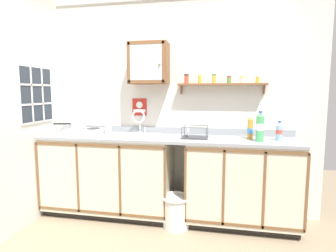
{
  "coord_description": "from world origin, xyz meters",
  "views": [
    {
      "loc": [
        0.65,
        -2.68,
        1.48
      ],
      "look_at": [
        0.01,
        0.51,
        1.08
      ],
      "focal_mm": 29.81,
      "sensor_mm": 36.0,
      "label": 1
    }
  ],
  "objects_px": {
    "saucepan": "(78,125)",
    "trash_bin": "(176,211)",
    "bottle_soda_green_2": "(260,127)",
    "bottle_juice_amber_0": "(250,129)",
    "hot_plate_stove": "(85,131)",
    "wall_cabinet": "(149,63)",
    "mug": "(108,130)",
    "sink": "(137,137)",
    "dish_rack": "(194,136)",
    "warning_sign": "(140,107)",
    "bottle_water_blue_1": "(279,132)"
  },
  "relations": [
    {
      "from": "saucepan",
      "to": "wall_cabinet",
      "type": "relative_size",
      "value": 0.77
    },
    {
      "from": "bottle_soda_green_2",
      "to": "wall_cabinet",
      "type": "bearing_deg",
      "value": 168.94
    },
    {
      "from": "bottle_juice_amber_0",
      "to": "trash_bin",
      "type": "height_order",
      "value": "bottle_juice_amber_0"
    },
    {
      "from": "dish_rack",
      "to": "mug",
      "type": "xyz_separation_m",
      "value": [
        -1.06,
        0.09,
        0.03
      ]
    },
    {
      "from": "hot_plate_stove",
      "to": "wall_cabinet",
      "type": "xyz_separation_m",
      "value": [
        0.77,
        0.14,
        0.81
      ]
    },
    {
      "from": "sink",
      "to": "wall_cabinet",
      "type": "relative_size",
      "value": 1.04
    },
    {
      "from": "saucepan",
      "to": "trash_bin",
      "type": "bearing_deg",
      "value": -10.07
    },
    {
      "from": "trash_bin",
      "to": "wall_cabinet",
      "type": "bearing_deg",
      "value": 138.73
    },
    {
      "from": "bottle_juice_amber_0",
      "to": "wall_cabinet",
      "type": "relative_size",
      "value": 0.54
    },
    {
      "from": "mug",
      "to": "trash_bin",
      "type": "bearing_deg",
      "value": -18.07
    },
    {
      "from": "sink",
      "to": "saucepan",
      "type": "height_order",
      "value": "sink"
    },
    {
      "from": "dish_rack",
      "to": "trash_bin",
      "type": "height_order",
      "value": "dish_rack"
    },
    {
      "from": "bottle_soda_green_2",
      "to": "trash_bin",
      "type": "xyz_separation_m",
      "value": [
        -0.86,
        -0.1,
        -0.93
      ]
    },
    {
      "from": "bottle_soda_green_2",
      "to": "dish_rack",
      "type": "height_order",
      "value": "bottle_soda_green_2"
    },
    {
      "from": "bottle_water_blue_1",
      "to": "bottle_soda_green_2",
      "type": "height_order",
      "value": "bottle_soda_green_2"
    },
    {
      "from": "dish_rack",
      "to": "wall_cabinet",
      "type": "distance_m",
      "value": 1.0
    },
    {
      "from": "mug",
      "to": "trash_bin",
      "type": "height_order",
      "value": "mug"
    },
    {
      "from": "hot_plate_stove",
      "to": "bottle_soda_green_2",
      "type": "xyz_separation_m",
      "value": [
        2.02,
        -0.11,
        0.12
      ]
    },
    {
      "from": "hot_plate_stove",
      "to": "bottle_soda_green_2",
      "type": "height_order",
      "value": "bottle_soda_green_2"
    },
    {
      "from": "bottle_soda_green_2",
      "to": "wall_cabinet",
      "type": "xyz_separation_m",
      "value": [
        -1.25,
        0.24,
        0.69
      ]
    },
    {
      "from": "sink",
      "to": "mug",
      "type": "height_order",
      "value": "sink"
    },
    {
      "from": "saucepan",
      "to": "trash_bin",
      "type": "relative_size",
      "value": 1.06
    },
    {
      "from": "bottle_juice_amber_0",
      "to": "dish_rack",
      "type": "bearing_deg",
      "value": -175.55
    },
    {
      "from": "sink",
      "to": "bottle_water_blue_1",
      "type": "distance_m",
      "value": 1.58
    },
    {
      "from": "hot_plate_stove",
      "to": "trash_bin",
      "type": "distance_m",
      "value": 1.44
    },
    {
      "from": "mug",
      "to": "warning_sign",
      "type": "bearing_deg",
      "value": 27.35
    },
    {
      "from": "bottle_water_blue_1",
      "to": "bottle_soda_green_2",
      "type": "bearing_deg",
      "value": -152.67
    },
    {
      "from": "saucepan",
      "to": "dish_rack",
      "type": "height_order",
      "value": "dish_rack"
    },
    {
      "from": "sink",
      "to": "bottle_water_blue_1",
      "type": "height_order",
      "value": "sink"
    },
    {
      "from": "hot_plate_stove",
      "to": "warning_sign",
      "type": "xyz_separation_m",
      "value": [
        0.61,
        0.27,
        0.29
      ]
    },
    {
      "from": "dish_rack",
      "to": "warning_sign",
      "type": "xyz_separation_m",
      "value": [
        -0.71,
        0.27,
        0.3
      ]
    },
    {
      "from": "sink",
      "to": "trash_bin",
      "type": "bearing_deg",
      "value": -24.48
    },
    {
      "from": "bottle_soda_green_2",
      "to": "bottle_juice_amber_0",
      "type": "bearing_deg",
      "value": 119.5
    },
    {
      "from": "bottle_juice_amber_0",
      "to": "warning_sign",
      "type": "xyz_separation_m",
      "value": [
        -1.32,
        0.23,
        0.21
      ]
    },
    {
      "from": "saucepan",
      "to": "mug",
      "type": "relative_size",
      "value": 2.93
    },
    {
      "from": "warning_sign",
      "to": "trash_bin",
      "type": "bearing_deg",
      "value": -40.53
    },
    {
      "from": "sink",
      "to": "saucepan",
      "type": "bearing_deg",
      "value": -179.41
    },
    {
      "from": "warning_sign",
      "to": "saucepan",
      "type": "bearing_deg",
      "value": -160.79
    },
    {
      "from": "sink",
      "to": "wall_cabinet",
      "type": "distance_m",
      "value": 0.88
    },
    {
      "from": "bottle_juice_amber_0",
      "to": "bottle_water_blue_1",
      "type": "xyz_separation_m",
      "value": [
        0.29,
        -0.04,
        -0.02
      ]
    },
    {
      "from": "hot_plate_stove",
      "to": "mug",
      "type": "relative_size",
      "value": 3.13
    },
    {
      "from": "sink",
      "to": "bottle_soda_green_2",
      "type": "relative_size",
      "value": 1.59
    },
    {
      "from": "bottle_water_blue_1",
      "to": "dish_rack",
      "type": "height_order",
      "value": "bottle_water_blue_1"
    },
    {
      "from": "saucepan",
      "to": "mug",
      "type": "height_order",
      "value": "saucepan"
    },
    {
      "from": "mug",
      "to": "saucepan",
      "type": "bearing_deg",
      "value": -169.33
    },
    {
      "from": "hot_plate_stove",
      "to": "bottle_juice_amber_0",
      "type": "height_order",
      "value": "bottle_juice_amber_0"
    },
    {
      "from": "hot_plate_stove",
      "to": "saucepan",
      "type": "bearing_deg",
      "value": 170.26
    },
    {
      "from": "mug",
      "to": "sink",
      "type": "bearing_deg",
      "value": -8.92
    },
    {
      "from": "saucepan",
      "to": "mug",
      "type": "distance_m",
      "value": 0.38
    },
    {
      "from": "dish_rack",
      "to": "mug",
      "type": "distance_m",
      "value": 1.06
    }
  ]
}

